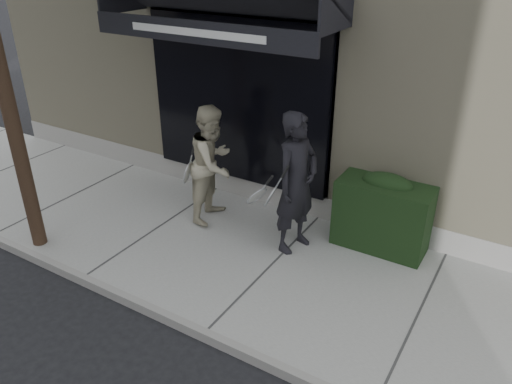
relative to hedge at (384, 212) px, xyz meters
The scene contains 7 objects.
ground 1.79m from the hedge, 131.35° to the right, with size 80.00×80.00×0.00m, color black.
sidewalk 1.77m from the hedge, 131.35° to the right, with size 20.00×3.00×0.12m, color gray.
curb 3.07m from the hedge, 111.45° to the right, with size 20.00×0.10×0.14m, color gray.
building_facade 4.39m from the hedge, 106.65° to the left, with size 14.30×8.04×5.64m.
hedge is the anchor object (origin of this frame).
pedestrian_front 1.35m from the hedge, 146.86° to the right, with size 0.89×0.94×2.03m.
pedestrian_back 2.64m from the hedge, 167.51° to the right, with size 0.79×0.97×1.84m.
Camera 1 is at (2.74, -4.96, 4.15)m, focal length 35.00 mm.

